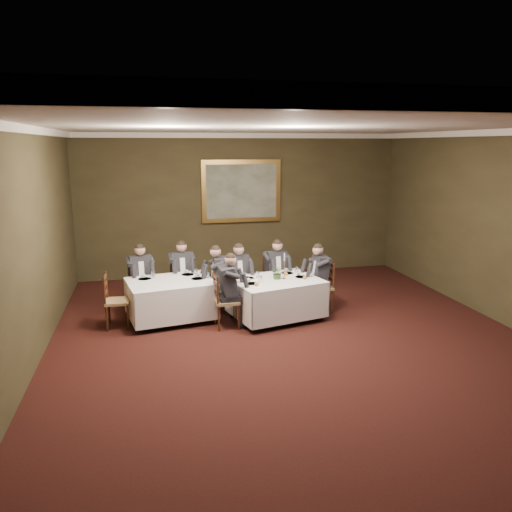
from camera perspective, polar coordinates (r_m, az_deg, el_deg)
name	(u,v)px	position (r m, az deg, el deg)	size (l,w,h in m)	color
ground	(299,349)	(8.21, 4.96, -10.57)	(10.00, 10.00, 0.00)	black
ceiling	(304,125)	(7.56, 5.48, 14.63)	(8.00, 10.00, 0.10)	silver
back_wall	(241,205)	(12.50, -1.72, 5.83)	(8.00, 0.10, 3.50)	#322A19
left_wall	(22,255)	(7.54, -25.18, 0.11)	(0.10, 10.00, 3.50)	#322A19
crown_molding	(304,130)	(7.56, 5.47, 14.18)	(8.00, 10.00, 0.12)	white
table_main	(276,296)	(9.41, 2.29, -4.55)	(1.86, 1.58, 0.67)	black
table_second	(171,297)	(9.46, -9.69, -4.64)	(1.75, 1.45, 0.67)	black
chair_main_backleft	(237,295)	(9.99, -2.17, -4.53)	(0.53, 0.52, 1.00)	olive
diner_main_backleft	(237,285)	(9.91, -2.16, -3.28)	(0.51, 0.56, 1.35)	black
chair_main_backright	(275,290)	(10.35, 2.20, -3.90)	(0.51, 0.49, 1.00)	olive
diner_main_backright	(275,279)	(10.28, 2.23, -2.70)	(0.48, 0.54, 1.35)	black
chair_main_endleft	(226,312)	(9.05, -3.43, -6.39)	(0.44, 0.46, 1.00)	olive
diner_main_endleft	(227,300)	(8.98, -3.38, -5.01)	(0.49, 0.43, 1.35)	black
chair_main_endright	(321,297)	(9.97, 7.45, -4.67)	(0.42, 0.44, 1.00)	olive
diner_main_endright	(321,286)	(9.90, 7.42, -3.41)	(0.48, 0.42, 1.35)	black
chair_sec_backleft	(141,296)	(10.18, -12.98, -4.51)	(0.52, 0.50, 1.00)	olive
diner_sec_backleft	(141,285)	(10.11, -13.03, -3.29)	(0.49, 0.55, 1.35)	black
chair_sec_backright	(182,292)	(10.34, -8.42, -4.05)	(0.47, 0.46, 1.00)	olive
diner_sec_backright	(182,281)	(10.27, -8.45, -2.85)	(0.45, 0.51, 1.35)	black
chair_sec_endright	(221,299)	(9.76, -4.01, -4.97)	(0.44, 0.46, 1.00)	olive
diner_sec_endright	(220,288)	(9.69, -4.10, -3.68)	(0.50, 0.44, 1.35)	black
chair_sec_endleft	(117,312)	(9.36, -15.55, -6.19)	(0.43, 0.45, 1.00)	olive
centerpiece	(278,272)	(9.33, 2.48, -1.85)	(0.24, 0.21, 0.26)	#2D5926
candlestick	(284,269)	(9.33, 3.25, -1.51)	(0.07, 0.07, 0.51)	#BB8039
place_setting_table_main	(250,276)	(9.45, -0.70, -2.28)	(0.33, 0.31, 0.14)	white
place_setting_table_second	(147,277)	(9.62, -12.32, -2.32)	(0.33, 0.31, 0.14)	white
painting	(241,191)	(12.40, -1.68, 7.41)	(1.97, 0.09, 1.53)	#B88F43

